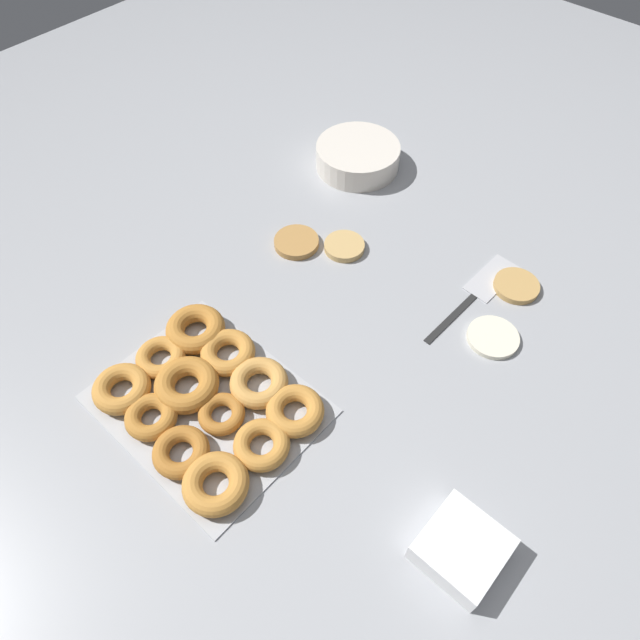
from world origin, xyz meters
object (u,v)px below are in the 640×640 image
pancake_2 (344,246)px  spatula (484,286)px  pancake_1 (493,337)px  container_stack (462,549)px  batter_bowl (358,156)px  donut_tray (206,397)px  pancake_3 (516,286)px  pancake_0 (296,242)px

pancake_2 → spatula: pancake_2 is taller
pancake_1 → container_stack: 0.42m
batter_bowl → spatula: batter_bowl is taller
donut_tray → container_stack: bearing=9.7°
batter_bowl → container_stack: 0.93m
pancake_1 → pancake_2: (-0.37, -0.01, 0.00)m
pancake_1 → pancake_3: pancake_3 is taller
pancake_3 → donut_tray: 0.66m
pancake_1 → donut_tray: size_ratio=0.27×
container_stack → pancake_0: bearing=153.8°
pancake_3 → spatula: size_ratio=0.32×
pancake_0 → pancake_2: same height
batter_bowl → spatula: (0.45, -0.13, -0.03)m
batter_bowl → container_stack: size_ratio=1.74×
pancake_3 → spatula: (-0.05, -0.04, -0.00)m
pancake_1 → pancake_3: bearing=103.0°
pancake_3 → container_stack: (0.21, -0.52, 0.02)m
pancake_1 → spatula: bearing=129.5°
pancake_2 → donut_tray: 0.46m
donut_tray → batter_bowl: 0.73m
pancake_0 → pancake_3: (0.42, 0.21, -0.00)m
donut_tray → pancake_1: bearing=56.5°
donut_tray → spatula: 0.60m
pancake_1 → batter_bowl: size_ratio=0.49×
pancake_3 → pancake_1: bearing=-77.0°
pancake_0 → pancake_3: bearing=26.6°
pancake_0 → donut_tray: size_ratio=0.26×
pancake_0 → donut_tray: 0.42m
donut_tray → container_stack: (0.48, 0.08, 0.00)m
pancake_3 → batter_bowl: 0.51m
donut_tray → batter_bowl: size_ratio=1.83×
pancake_3 → batter_bowl: batter_bowl is taller
donut_tray → batter_bowl: (-0.23, 0.69, 0.01)m
pancake_3 → spatula: pancake_3 is taller
pancake_3 → donut_tray: size_ratio=0.25×
pancake_1 → pancake_3: size_ratio=1.07×
batter_bowl → spatula: 0.47m
pancake_3 → container_stack: bearing=-68.4°
pancake_0 → pancake_3: pancake_0 is taller
pancake_0 → pancake_3: 0.47m
spatula → batter_bowl: bearing=75.3°
donut_tray → batter_bowl: batter_bowl is taller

